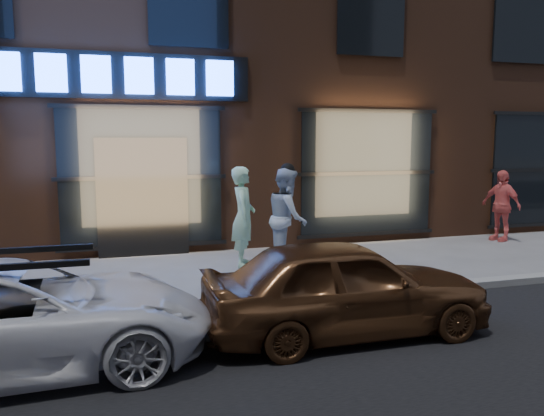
% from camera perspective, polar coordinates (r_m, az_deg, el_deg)
% --- Properties ---
extents(ground, '(90.00, 90.00, 0.00)m').
position_cam_1_polar(ground, '(7.44, -11.99, -11.35)').
color(ground, slate).
rests_on(ground, ground).
extents(curb, '(60.00, 0.25, 0.12)m').
position_cam_1_polar(curb, '(7.42, -12.00, -10.91)').
color(curb, gray).
rests_on(curb, ground).
extents(storefront_building, '(30.20, 8.28, 10.30)m').
position_cam_1_polar(storefront_building, '(15.28, -14.95, 17.67)').
color(storefront_building, '#54301E').
rests_on(storefront_building, ground).
extents(man_bowtie, '(0.60, 0.77, 1.87)m').
position_cam_1_polar(man_bowtie, '(9.90, -3.10, -0.93)').
color(man_bowtie, '#BEFAC6').
rests_on(man_bowtie, ground).
extents(man_cap, '(0.90, 1.04, 1.85)m').
position_cam_1_polar(man_cap, '(9.86, 1.67, -1.01)').
color(man_cap, silver).
rests_on(man_cap, ground).
extents(passerby, '(0.66, 1.05, 1.66)m').
position_cam_1_polar(passerby, '(13.48, 23.41, 0.25)').
color(passerby, '#F66B65').
rests_on(passerby, ground).
extents(white_suv, '(4.17, 2.10, 1.13)m').
position_cam_1_polar(white_suv, '(6.13, -26.19, -10.51)').
color(white_suv, silver).
rests_on(white_suv, ground).
extents(gold_sedan, '(3.51, 1.41, 1.20)m').
position_cam_1_polar(gold_sedan, '(6.55, 7.87, -8.38)').
color(gold_sedan, brown).
rests_on(gold_sedan, ground).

